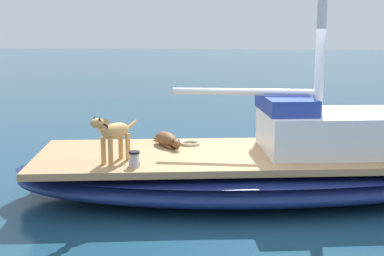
{
  "coord_description": "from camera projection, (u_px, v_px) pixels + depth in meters",
  "views": [
    {
      "loc": [
        7.48,
        -0.18,
        2.48
      ],
      "look_at": [
        0.0,
        -1.0,
        1.01
      ],
      "focal_mm": 46.94,
      "sensor_mm": 36.0,
      "label": 1
    }
  ],
  "objects": [
    {
      "name": "ground_plane",
      "position": [
        256.0,
        193.0,
        7.75
      ],
      "size": [
        120.0,
        120.0,
        0.0
      ],
      "primitive_type": "plane",
      "color": "navy"
    },
    {
      "name": "sailboat_main",
      "position": [
        257.0,
        173.0,
        7.69
      ],
      "size": [
        3.69,
        7.55,
        0.66
      ],
      "color": "navy",
      "rests_on": "ground"
    },
    {
      "name": "cabin_house",
      "position": [
        330.0,
        129.0,
        7.64
      ],
      "size": [
        1.75,
        2.43,
        0.84
      ],
      "color": "silver",
      "rests_on": "sailboat_main"
    },
    {
      "name": "dog_tan",
      "position": [
        113.0,
        133.0,
        6.94
      ],
      "size": [
        0.88,
        0.49,
        0.7
      ],
      "color": "tan",
      "rests_on": "sailboat_main"
    },
    {
      "name": "dog_brown",
      "position": [
        167.0,
        140.0,
        7.99
      ],
      "size": [
        0.84,
        0.6,
        0.22
      ],
      "color": "brown",
      "rests_on": "sailboat_main"
    },
    {
      "name": "deck_winch",
      "position": [
        134.0,
        159.0,
        6.8
      ],
      "size": [
        0.16,
        0.16,
        0.21
      ],
      "color": "#B7B7BC",
      "rests_on": "sailboat_main"
    },
    {
      "name": "coiled_rope",
      "position": [
        190.0,
        143.0,
        8.12
      ],
      "size": [
        0.32,
        0.32,
        0.04
      ],
      "primitive_type": "torus",
      "color": "beige",
      "rests_on": "sailboat_main"
    }
  ]
}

